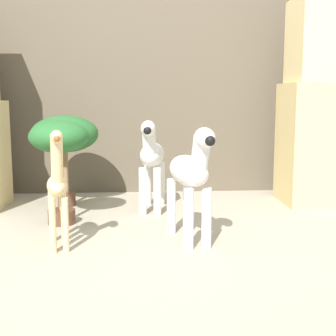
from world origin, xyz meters
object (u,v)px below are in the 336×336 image
(zebra_left, at_px, (152,158))
(giraffe_figurine, at_px, (57,186))
(potted_palm_front, at_px, (65,136))
(potted_palm_back, at_px, (59,144))
(zebra_right, at_px, (191,174))

(zebra_left, height_order, giraffe_figurine, zebra_left)
(potted_palm_front, height_order, potted_palm_back, potted_palm_front)
(giraffe_figurine, height_order, potted_palm_front, potted_palm_front)
(zebra_left, bearing_deg, potted_palm_front, 162.13)
(zebra_left, distance_m, potted_palm_front, 0.64)
(giraffe_figurine, bearing_deg, potted_palm_front, 95.98)
(potted_palm_back, bearing_deg, zebra_right, -29.87)
(zebra_right, xyz_separation_m, potted_palm_front, (-0.77, 0.90, 0.13))
(zebra_right, height_order, potted_palm_front, potted_palm_front)
(zebra_right, distance_m, potted_palm_front, 1.19)
(zebra_left, xyz_separation_m, potted_palm_front, (-0.60, 0.19, 0.13))
(zebra_right, bearing_deg, potted_palm_front, 130.65)
(zebra_right, bearing_deg, giraffe_figurine, -175.07)
(zebra_right, height_order, giraffe_figurine, zebra_right)
(zebra_right, relative_size, giraffe_figurine, 1.01)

